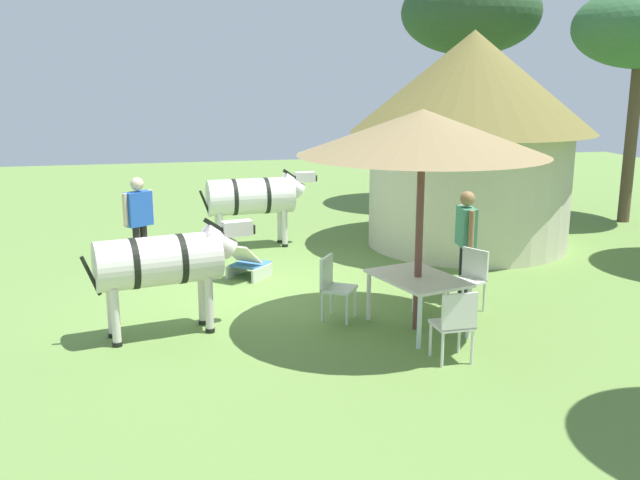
# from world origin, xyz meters

# --- Properties ---
(ground_plane) EXTENTS (36.00, 36.00, 0.00)m
(ground_plane) POSITION_xyz_m (0.00, 0.00, 0.00)
(ground_plane) COLOR olive
(thatched_hut) EXTENTS (4.79, 4.79, 4.23)m
(thatched_hut) POSITION_xyz_m (-2.49, 4.32, 2.31)
(thatched_hut) COLOR beige
(thatched_hut) RESTS_ON ground_plane
(shade_umbrella) EXTENTS (3.24, 3.24, 2.95)m
(shade_umbrella) POSITION_xyz_m (1.99, 1.63, 2.65)
(shade_umbrella) COLOR brown
(shade_umbrella) RESTS_ON ground_plane
(patio_dining_table) EXTENTS (1.52, 1.22, 0.74)m
(patio_dining_table) POSITION_xyz_m (1.99, 1.63, 0.66)
(patio_dining_table) COLOR silver
(patio_dining_table) RESTS_ON ground_plane
(patio_chair_near_hut) EXTENTS (0.43, 0.45, 0.90)m
(patio_chair_near_hut) POSITION_xyz_m (3.19, 1.66, 0.52)
(patio_chair_near_hut) COLOR silver
(patio_chair_near_hut) RESTS_ON ground_plane
(patio_chair_east_end) EXTENTS (0.59, 0.58, 0.90)m
(patio_chair_east_end) POSITION_xyz_m (1.39, 2.66, 0.52)
(patio_chair_east_end) COLOR silver
(patio_chair_east_end) RESTS_ON ground_plane
(patio_chair_near_lawn) EXTENTS (0.60, 0.59, 0.90)m
(patio_chair_near_lawn) POSITION_xyz_m (1.34, 0.62, 0.52)
(patio_chair_near_lawn) COLOR silver
(patio_chair_near_lawn) RESTS_ON ground_plane
(guest_beside_umbrella) EXTENTS (0.60, 0.27, 1.68)m
(guest_beside_umbrella) POSITION_xyz_m (0.87, 2.80, 1.01)
(guest_beside_umbrella) COLOR black
(guest_beside_umbrella) RESTS_ON ground_plane
(standing_watcher) EXTENTS (0.43, 0.51, 1.68)m
(standing_watcher) POSITION_xyz_m (-1.72, -2.10, 1.01)
(standing_watcher) COLOR black
(standing_watcher) RESTS_ON ground_plane
(striped_lounge_chair) EXTENTS (0.94, 0.91, 0.66)m
(striped_lounge_chair) POSITION_xyz_m (-0.98, -0.33, 0.26)
(striped_lounge_chair) COLOR teal
(striped_lounge_chair) RESTS_ON ground_plane
(zebra_nearest_camera) EXTENTS (0.97, 2.25, 1.53)m
(zebra_nearest_camera) POSITION_xyz_m (1.46, -1.70, 1.00)
(zebra_nearest_camera) COLOR silver
(zebra_nearest_camera) RESTS_ON ground_plane
(zebra_by_umbrella) EXTENTS (0.84, 2.38, 1.55)m
(zebra_by_umbrella) POSITION_xyz_m (-3.20, 0.07, 1.02)
(zebra_by_umbrella) COLOR silver
(zebra_by_umbrella) RESTS_ON ground_plane
(acacia_tree_behind_hut) EXTENTS (3.52, 3.52, 5.98)m
(acacia_tree_behind_hut) POSITION_xyz_m (-6.81, 6.13, 4.90)
(acacia_tree_behind_hut) COLOR brown
(acacia_tree_behind_hut) RESTS_ON ground_plane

